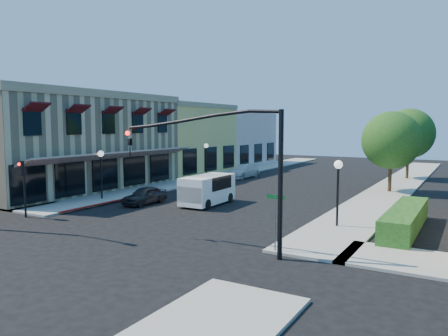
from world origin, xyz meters
The scene contains 22 objects.
ground centered at (0.00, 0.00, 0.00)m, with size 120.00×120.00×0.00m, color black.
sidewalk_left centered at (-8.75, 27.00, 0.06)m, with size 3.50×50.00×0.12m, color #9B988D.
sidewalk_right centered at (8.75, 27.00, 0.06)m, with size 3.50×50.00×0.12m, color #9B988D.
curb_red_strip centered at (-6.90, 8.00, 0.00)m, with size 0.25×10.00×0.06m, color maroon.
corner_brick_building centered at (-15.45, 11.00, 4.01)m, with size 11.77×18.20×8.10m.
yellow_stucco_building centered at (-15.50, 26.00, 3.80)m, with size 10.00×12.00×7.60m, color #DDC563.
pink_stucco_building centered at (-15.50, 38.00, 3.50)m, with size 10.00×12.00×7.00m, color beige.
hedge centered at (11.70, 9.00, 0.00)m, with size 1.40×8.00×1.10m, color #194814.
street_tree_a centered at (8.80, 22.00, 4.19)m, with size 4.56×4.56×6.48m.
street_tree_b centered at (8.80, 32.00, 4.54)m, with size 4.94×4.94×7.02m.
signal_mast_arm centered at (5.86, 1.50, 4.09)m, with size 8.01×0.39×6.00m.
secondary_signal centered at (-8.00, 1.41, 2.32)m, with size 0.28×0.42×3.32m.
street_name_sign centered at (7.50, 2.20, 1.70)m, with size 0.80×0.06×2.50m.
lamppost_left_near centered at (-8.50, 8.00, 2.74)m, with size 0.44×0.44×3.57m.
lamppost_left_far centered at (-8.50, 22.00, 2.74)m, with size 0.44×0.44×3.57m.
lamppost_right_near centered at (8.50, 8.00, 2.74)m, with size 0.44×0.44×3.57m.
lamppost_right_far centered at (8.50, 24.00, 2.74)m, with size 0.44×0.44×3.57m.
white_van centered at (-1.00, 10.30, 1.14)m, with size 2.03×4.46×1.96m.
parked_car_a centered at (-4.80, 8.35, 0.60)m, with size 1.41×3.51×1.20m, color black.
parked_car_b centered at (-4.80, 16.71, 0.58)m, with size 1.22×3.50×1.15m, color silver.
parked_car_c centered at (-5.97, 25.00, 0.67)m, with size 1.89×4.64×1.35m, color silver.
parked_car_d centered at (-6.20, 26.00, 0.52)m, with size 1.74×3.78×1.05m, color #ACAFB2.
Camera 1 is at (14.64, -14.41, 5.38)m, focal length 35.00 mm.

